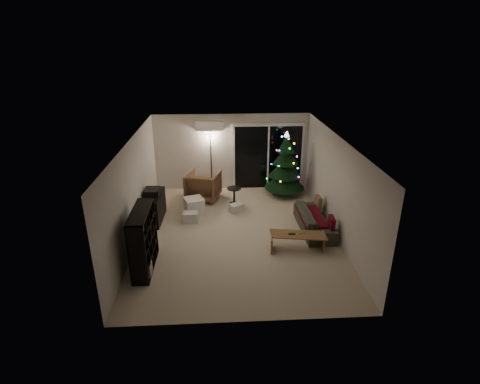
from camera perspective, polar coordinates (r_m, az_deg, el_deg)
The scene contains 18 objects.
room at distance 10.72m, azimuth 1.53°, elevation 2.30°, with size 6.50×7.51×2.60m.
bookshelf at distance 8.39m, azimuth -15.66°, elevation -7.08°, with size 0.35×1.38×1.38m, color black, non-canonical shape.
media_cabinet at distance 10.58m, azimuth -13.03°, elevation -2.28°, with size 0.46×1.23×0.77m, color black.
stereo at distance 10.40m, azimuth -13.26°, elevation 0.06°, with size 0.39×0.46×0.16m, color black.
armchair at distance 11.70m, azimuth -5.61°, elevation 0.97°, with size 0.95×0.98×0.89m, color brown.
ottoman at distance 10.86m, azimuth -6.99°, elevation -2.09°, with size 0.51×0.51×0.46m, color white.
cardboard_box_a at distance 10.39m, azimuth -7.55°, elevation -3.81°, with size 0.40×0.31×0.29m, color silver.
cardboard_box_b at distance 10.88m, azimuth -0.59°, elevation -2.45°, with size 0.36×0.27×0.25m, color silver.
side_table at distance 11.35m, azimuth -0.90°, elevation -0.60°, with size 0.42×0.42×0.52m, color black.
floor_lamp at distance 12.23m, azimuth -4.41°, elevation 4.46°, with size 0.30×0.30×1.89m, color black.
sofa at distance 10.04m, azimuth 11.27°, elevation -4.23°, with size 1.86×0.73×0.54m, color #31352C.
sofa_throw at distance 9.96m, azimuth 10.76°, elevation -3.63°, with size 0.58×1.34×0.04m, color #42080E.
cushion_a at distance 10.58m, azimuth 11.83°, elevation -1.54°, with size 0.11×0.36×0.36m, color #947357.
cushion_b at distance 9.45m, azimuth 13.78°, elevation -4.73°, with size 0.11×0.36×0.36m, color #42080E.
coffee_table at distance 9.10m, azimuth 8.78°, elevation -7.49°, with size 1.30×0.45×0.41m, color brown, non-canonical shape.
remote_a at distance 8.96m, azimuth 7.92°, elevation -6.34°, with size 0.16×0.05×0.02m, color black.
remote_b at distance 9.06m, azimuth 9.42°, elevation -6.11°, with size 0.15×0.04×0.02m, color slate.
christmas_tree at distance 11.89m, azimuth 6.93°, elevation 4.32°, with size 1.29×1.29×2.08m, color black.
Camera 1 is at (-0.42, -8.54, 4.70)m, focal length 28.00 mm.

